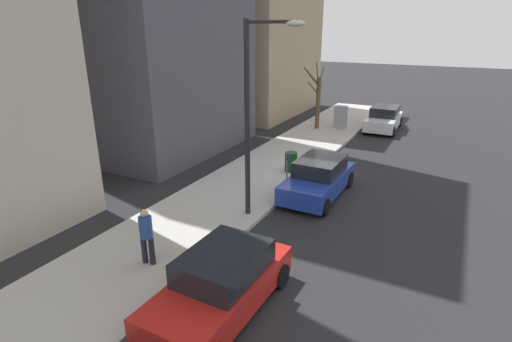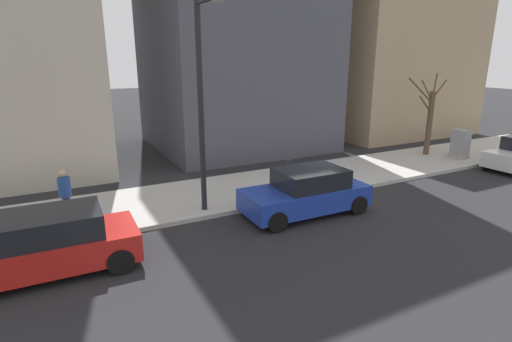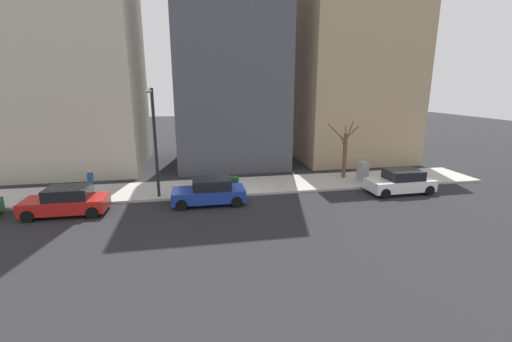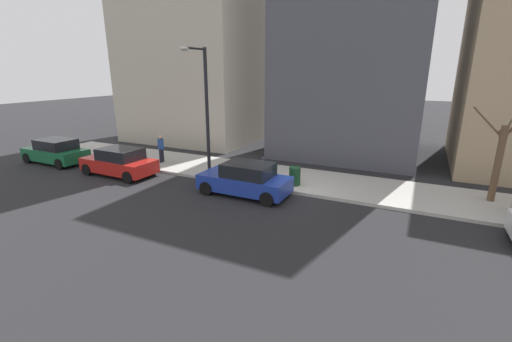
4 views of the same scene
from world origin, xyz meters
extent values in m
plane|color=#232326|center=(0.00, 0.00, 0.00)|extent=(120.00, 120.00, 0.00)
cube|color=#B2AFA8|center=(2.00, 0.00, 0.07)|extent=(4.00, 36.00, 0.15)
cube|color=#1E389E|center=(-1.01, 1.58, 0.57)|extent=(1.85, 4.22, 0.70)
cube|color=black|center=(-1.01, 1.38, 1.22)|extent=(1.62, 2.22, 0.60)
cylinder|color=black|center=(-1.84, 3.14, 0.32)|extent=(0.23, 0.64, 0.64)
cylinder|color=black|center=(-0.14, 3.12, 0.32)|extent=(0.23, 0.64, 0.64)
cylinder|color=black|center=(-1.87, 0.04, 0.32)|extent=(0.23, 0.64, 0.64)
cylinder|color=black|center=(-0.17, 0.02, 0.32)|extent=(0.23, 0.64, 0.64)
cube|color=red|center=(-1.28, 9.23, 0.57)|extent=(1.88, 4.23, 0.70)
cube|color=black|center=(-1.29, 9.03, 1.22)|extent=(1.64, 2.23, 0.60)
cylinder|color=black|center=(-2.10, 10.80, 0.32)|extent=(0.23, 0.64, 0.64)
cylinder|color=black|center=(-0.40, 10.76, 0.32)|extent=(0.23, 0.64, 0.64)
cylinder|color=black|center=(-2.16, 7.70, 0.32)|extent=(0.23, 0.64, 0.64)
cylinder|color=black|center=(-0.46, 7.66, 0.32)|extent=(0.23, 0.64, 0.64)
cube|color=#196038|center=(-1.15, 14.77, 0.57)|extent=(1.85, 4.22, 0.70)
cube|color=black|center=(-1.15, 14.57, 1.22)|extent=(1.63, 2.22, 0.60)
cylinder|color=black|center=(-1.98, 16.33, 0.32)|extent=(0.23, 0.64, 0.64)
cylinder|color=black|center=(-0.28, 16.31, 0.32)|extent=(0.23, 0.64, 0.64)
cylinder|color=black|center=(-2.02, 13.23, 0.32)|extent=(0.23, 0.64, 0.64)
cylinder|color=black|center=(-0.32, 13.21, 0.32)|extent=(0.23, 0.64, 0.64)
cylinder|color=slate|center=(0.45, 1.32, 0.68)|extent=(0.07, 0.07, 1.05)
cube|color=#2D333D|center=(0.45, 1.32, 1.35)|extent=(0.14, 0.10, 0.30)
cylinder|color=black|center=(0.55, 4.54, 3.40)|extent=(0.18, 0.18, 6.50)
cylinder|color=black|center=(-0.25, 4.54, 6.55)|extent=(1.60, 0.10, 0.10)
ellipsoid|color=beige|center=(-1.05, 4.54, 6.50)|extent=(0.56, 0.32, 0.20)
cylinder|color=brown|center=(2.60, -8.55, 1.78)|extent=(0.28, 0.28, 3.25)
cylinder|color=brown|center=(2.97, -8.53, 2.71)|extent=(0.79, 0.13, 0.83)
cylinder|color=brown|center=(2.92, -7.98, 3.45)|extent=(0.61, 1.23, 1.28)
cylinder|color=brown|center=(3.20, -8.78, 3.43)|extent=(1.21, 0.61, 0.95)
cylinder|color=#14381E|center=(0.90, -0.20, 0.60)|extent=(0.56, 0.56, 0.90)
cylinder|color=#1E1E2D|center=(1.60, 8.65, 0.56)|extent=(0.16, 0.16, 0.82)
cylinder|color=#1E1E2D|center=(1.36, 8.60, 0.56)|extent=(0.16, 0.16, 0.82)
cylinder|color=#23478C|center=(1.48, 8.63, 1.28)|extent=(0.36, 0.36, 0.62)
sphere|color=tan|center=(1.48, 8.63, 1.70)|extent=(0.22, 0.22, 0.22)
camera|label=1|loc=(-5.68, 15.80, 6.44)|focal=28.00mm
camera|label=2|loc=(-11.30, 8.81, 5.04)|focal=28.00mm
camera|label=3|loc=(-20.28, 2.44, 6.79)|focal=24.00mm
camera|label=4|loc=(-14.27, -5.48, 5.56)|focal=24.00mm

